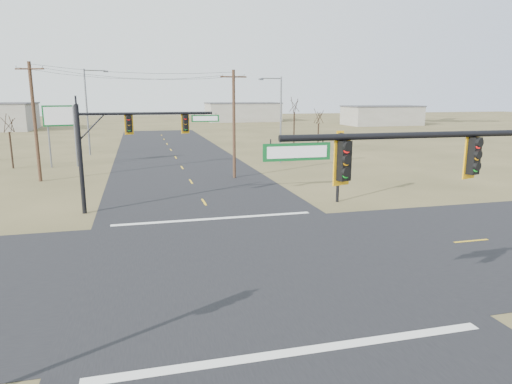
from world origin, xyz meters
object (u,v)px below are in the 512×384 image
streetlight_c (89,107)px  bare_tree_c (319,116)px  mast_arm_far (130,134)px  bare_tree_d (294,105)px  streetlight_a (279,115)px  utility_pole_far (35,121)px  pedestal_signal_ne (340,152)px  mast_arm_near (477,177)px  highway_sign (61,124)px  bare_tree_a (8,123)px  utility_pole_near (234,123)px

streetlight_c → bare_tree_c: streetlight_c is taller
mast_arm_far → bare_tree_d: 41.17m
bare_tree_d → mast_arm_far: bearing=-123.6°
streetlight_a → bare_tree_d: size_ratio=1.25×
mast_arm_far → utility_pole_far: size_ratio=0.88×
mast_arm_far → pedestal_signal_ne: 13.86m
mast_arm_near → mast_arm_far: 21.24m
bare_tree_c → pedestal_signal_ne: bearing=-109.3°
streetlight_a → bare_tree_c: size_ratio=1.57×
mast_arm_far → highway_sign: mast_arm_far is taller
utility_pole_far → bare_tree_a: 9.38m
utility_pole_far → streetlight_a: bearing=13.0°
utility_pole_near → streetlight_a: (6.63, 7.98, 0.28)m
highway_sign → utility_pole_far: bearing=-106.1°
utility_pole_near → bare_tree_c: (14.91, 16.98, -0.29)m
streetlight_c → pedestal_signal_ne: bearing=-61.3°
streetlight_c → utility_pole_near: bearing=-57.8°
utility_pole_near → highway_sign: size_ratio=1.50×
streetlight_a → utility_pole_far: bearing=169.1°
bare_tree_a → bare_tree_c: 36.18m
utility_pole_far → utility_pole_near: bearing=-8.8°
mast_arm_near → bare_tree_c: (13.74, 45.80, -0.37)m
bare_tree_c → utility_pole_far: bearing=-155.5°
utility_pole_near → streetlight_c: streetlight_c is taller
utility_pole_far → streetlight_c: size_ratio=0.96×
streetlight_a → streetlight_c: (-20.57, 12.25, 0.67)m
mast_arm_near → streetlight_c: size_ratio=0.99×
mast_arm_far → bare_tree_a: (-12.06, 21.01, -0.33)m
streetlight_c → utility_pole_far: bearing=-101.1°
streetlight_c → bare_tree_c: (28.85, -3.25, -1.24)m
streetlight_a → bare_tree_d: (7.41, 16.29, 0.77)m
bare_tree_d → highway_sign: bearing=-155.4°
utility_pole_far → bare_tree_a: (-4.12, 8.40, -0.61)m
streetlight_a → bare_tree_a: 27.57m
mast_arm_far → highway_sign: bearing=90.2°
mast_arm_far → mast_arm_near: bearing=-81.0°
bare_tree_a → mast_arm_near: bearing=-61.1°
utility_pole_far → pedestal_signal_ne: bearing=-32.5°
pedestal_signal_ne → streetlight_a: bearing=82.0°
utility_pole_far → highway_sign: bearing=84.0°
utility_pole_far → bare_tree_c: 34.69m
highway_sign → streetlight_a: bearing=-16.7°
utility_pole_near → streetlight_a: size_ratio=1.02×
pedestal_signal_ne → bare_tree_a: bare_tree_a is taller
streetlight_c → bare_tree_a: 11.56m
mast_arm_near → utility_pole_far: size_ratio=1.03×
mast_arm_far → bare_tree_a: size_ratio=1.53×
streetlight_a → bare_tree_a: (-27.40, 3.01, -0.61)m
utility_pole_far → streetlight_c: 17.86m
highway_sign → bare_tree_a: size_ratio=1.09×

